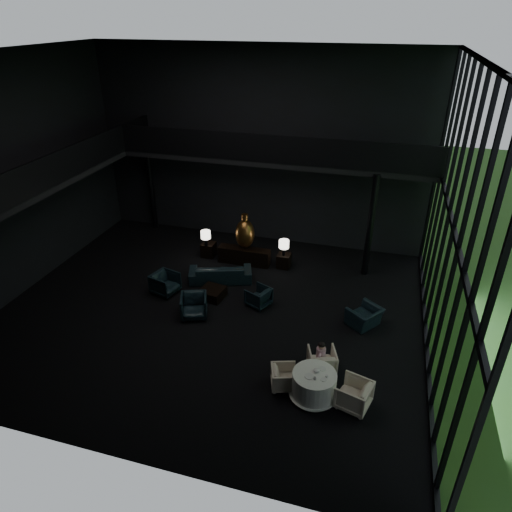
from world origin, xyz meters
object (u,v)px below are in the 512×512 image
(table_lamp_left, at_px, (206,235))
(lounge_armchair_east, at_px, (258,296))
(dining_table, at_px, (314,386))
(dining_chair_west, at_px, (284,378))
(coffee_table, at_px, (212,293))
(child, at_px, (321,351))
(lounge_armchair_south, at_px, (194,304))
(side_table_left, at_px, (209,250))
(lounge_armchair_west, at_px, (165,281))
(window_armchair, at_px, (364,315))
(sofa, at_px, (220,269))
(console, at_px, (244,256))
(dining_chair_east, at_px, (354,393))
(bronze_urn, at_px, (245,233))
(table_lamp_right, at_px, (284,245))
(dining_chair_north, at_px, (322,360))
(side_table_right, at_px, (284,261))

(table_lamp_left, bearing_deg, lounge_armchair_east, -42.00)
(lounge_armchair_east, height_order, dining_table, dining_table)
(table_lamp_left, height_order, dining_chair_west, table_lamp_left)
(coffee_table, relative_size, child, 1.41)
(lounge_armchair_south, distance_m, coffee_table, 1.26)
(side_table_left, bearing_deg, coffee_table, -66.46)
(lounge_armchair_west, bearing_deg, table_lamp_left, 5.48)
(lounge_armchair_west, xyz_separation_m, window_armchair, (7.01, 0.01, -0.08))
(side_table_left, xyz_separation_m, sofa, (1.14, -1.71, 0.22))
(console, distance_m, dining_chair_west, 6.96)
(lounge_armchair_west, bearing_deg, console, -20.88)
(console, relative_size, sofa, 0.81)
(console, distance_m, table_lamp_left, 1.75)
(lounge_armchair_west, bearing_deg, dining_chair_east, -102.01)
(bronze_urn, xyz_separation_m, table_lamp_right, (1.60, -0.07, -0.24))
(lounge_armchair_west, bearing_deg, table_lamp_right, -36.44)
(dining_chair_north, height_order, dining_chair_east, dining_chair_east)
(sofa, distance_m, child, 5.85)
(window_armchair, xyz_separation_m, child, (-1.03, -2.54, 0.33))
(lounge_armchair_east, distance_m, dining_chair_east, 5.18)
(bronze_urn, height_order, coffee_table, bronze_urn)
(side_table_right, bearing_deg, sofa, -141.23)
(dining_chair_west, xyz_separation_m, child, (0.84, 0.85, 0.42))
(bronze_urn, height_order, dining_table, bronze_urn)
(table_lamp_left, relative_size, child, 1.15)
(side_table_left, xyz_separation_m, lounge_armchair_south, (1.07, -4.09, 0.19))
(sofa, relative_size, dining_table, 1.97)
(bronze_urn, height_order, sofa, bronze_urn)
(table_lamp_right, distance_m, dining_chair_east, 7.32)
(bronze_urn, relative_size, sofa, 0.55)
(table_lamp_left, relative_size, dining_chair_north, 0.86)
(dining_chair_north, bearing_deg, dining_table, 67.94)
(table_lamp_left, xyz_separation_m, table_lamp_right, (3.20, 0.10, -0.02))
(console, distance_m, sofa, 1.60)
(side_table_right, bearing_deg, lounge_armchair_west, -140.73)
(side_table_right, height_order, child, child)
(dining_table, bearing_deg, window_armchair, 73.40)
(dining_chair_west, bearing_deg, dining_chair_east, -113.61)
(console, xyz_separation_m, sofa, (-0.46, -1.52, 0.17))
(dining_table, bearing_deg, dining_chair_east, -3.92)
(dining_chair_north, bearing_deg, lounge_armchair_east, -64.45)
(dining_table, relative_size, dining_chair_east, 1.49)
(dining_table, bearing_deg, sofa, 131.99)
(lounge_armchair_east, bearing_deg, lounge_armchair_west, -62.87)
(table_lamp_right, xyz_separation_m, lounge_armchair_west, (-3.67, -2.93, -0.55))
(side_table_right, height_order, coffee_table, side_table_right)
(dining_chair_north, bearing_deg, lounge_armchair_west, -41.31)
(coffee_table, distance_m, dining_chair_east, 6.47)
(bronze_urn, distance_m, lounge_armchair_east, 3.27)
(dining_chair_west, bearing_deg, sofa, 18.88)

